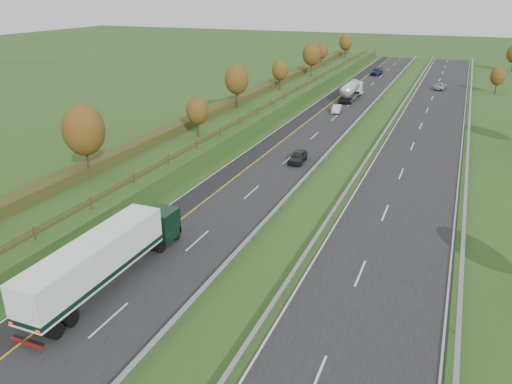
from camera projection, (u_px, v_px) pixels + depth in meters
ground at (354, 149)px, 67.83m from camera, size 400.00×400.00×0.00m
near_carriageway at (308, 133)px, 74.93m from camera, size 10.50×200.00×0.04m
far_carriageway at (422, 145)px, 69.12m from camera, size 10.50×200.00×0.04m
hard_shoulder at (285, 131)px, 76.25m from camera, size 3.00×200.00×0.04m
lane_markings at (350, 138)px, 72.56m from camera, size 26.75×200.00×0.01m
embankment_left at (230, 119)px, 79.14m from camera, size 12.00×200.00×2.00m
hedge_left at (218, 109)px, 79.26m from camera, size 2.20×180.00×1.10m
fence_left at (255, 111)px, 76.55m from camera, size 0.12×189.06×1.20m
median_barrier_near at (346, 133)px, 72.70m from camera, size 0.32×200.00×0.71m
median_barrier_far at (381, 137)px, 70.91m from camera, size 0.32×200.00×0.71m
outer_barrier_far at (468, 146)px, 66.86m from camera, size 0.32×200.00×0.71m
trees_left at (222, 89)px, 74.11m from camera, size 6.64×164.30×7.66m
box_lorry at (105, 257)px, 35.56m from camera, size 2.58×16.28×4.06m
road_tanker at (351, 90)px, 97.91m from camera, size 2.40×11.22×3.46m
car_dark_near at (298, 157)px, 62.01m from camera, size 1.90×4.34×1.45m
car_silver_mid at (337, 109)px, 87.57m from camera, size 1.80×4.11×1.31m
car_small_far at (377, 72)px, 126.81m from camera, size 2.58×5.80×1.65m
car_oncoming at (440, 86)px, 108.21m from camera, size 2.58×4.92×1.32m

